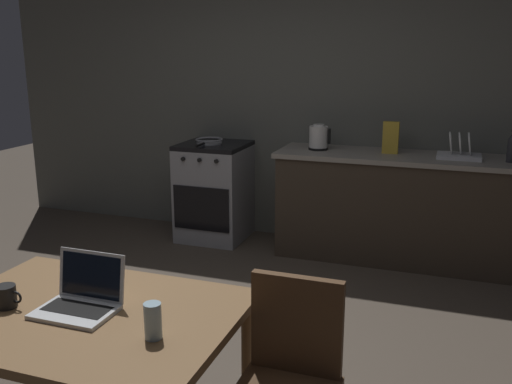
# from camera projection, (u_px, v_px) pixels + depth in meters

# --- Properties ---
(ground_plane) EXTENTS (12.00, 12.00, 0.00)m
(ground_plane) POSITION_uv_depth(u_px,v_px,m) (166.00, 354.00, 3.38)
(ground_plane) COLOR #473D33
(back_wall) EXTENTS (6.40, 0.10, 2.85)m
(back_wall) POSITION_uv_depth(u_px,v_px,m) (316.00, 87.00, 5.14)
(back_wall) COLOR #595B54
(back_wall) RESTS_ON ground_plane
(kitchen_counter) EXTENTS (2.16, 0.64, 0.91)m
(kitchen_counter) POSITION_uv_depth(u_px,v_px,m) (404.00, 208.00, 4.78)
(kitchen_counter) COLOR #382D23
(kitchen_counter) RESTS_ON ground_plane
(stove_oven) EXTENTS (0.60, 0.62, 0.91)m
(stove_oven) POSITION_uv_depth(u_px,v_px,m) (214.00, 191.00, 5.34)
(stove_oven) COLOR gray
(stove_oven) RESTS_ON ground_plane
(dining_table) EXTENTS (1.26, 0.91, 0.71)m
(dining_table) POSITION_uv_depth(u_px,v_px,m) (86.00, 326.00, 2.37)
(dining_table) COLOR brown
(dining_table) RESTS_ON ground_plane
(chair) EXTENTS (0.40, 0.40, 0.90)m
(chair) POSITION_uv_depth(u_px,v_px,m) (289.00, 375.00, 2.24)
(chair) COLOR #4C331E
(chair) RESTS_ON ground_plane
(laptop) EXTENTS (0.32, 0.26, 0.23)m
(laptop) POSITION_uv_depth(u_px,v_px,m) (80.00, 300.00, 2.36)
(laptop) COLOR silver
(laptop) RESTS_ON dining_table
(electric_kettle) EXTENTS (0.19, 0.17, 0.22)m
(electric_kettle) POSITION_uv_depth(u_px,v_px,m) (319.00, 138.00, 4.88)
(electric_kettle) COLOR black
(electric_kettle) RESTS_ON kitchen_counter
(bottle) EXTENTS (0.07, 0.07, 0.26)m
(bottle) POSITION_uv_depth(u_px,v_px,m) (512.00, 147.00, 4.34)
(bottle) COLOR #2D2D33
(bottle) RESTS_ON kitchen_counter
(frying_pan) EXTENTS (0.25, 0.43, 0.05)m
(frying_pan) POSITION_uv_depth(u_px,v_px,m) (209.00, 141.00, 5.21)
(frying_pan) COLOR gray
(frying_pan) RESTS_ON stove_oven
(coffee_mug) EXTENTS (0.12, 0.09, 0.10)m
(coffee_mug) POSITION_uv_depth(u_px,v_px,m) (6.00, 297.00, 2.38)
(coffee_mug) COLOR black
(coffee_mug) RESTS_ON dining_table
(drinking_glass) EXTENTS (0.07, 0.07, 0.14)m
(drinking_glass) POSITION_uv_depth(u_px,v_px,m) (153.00, 321.00, 2.12)
(drinking_glass) COLOR #99B7C6
(drinking_glass) RESTS_ON dining_table
(cereal_box) EXTENTS (0.13, 0.05, 0.27)m
(cereal_box) POSITION_uv_depth(u_px,v_px,m) (391.00, 138.00, 4.70)
(cereal_box) COLOR gold
(cereal_box) RESTS_ON kitchen_counter
(dish_rack) EXTENTS (0.34, 0.26, 0.21)m
(dish_rack) POSITION_uv_depth(u_px,v_px,m) (459.00, 152.00, 4.52)
(dish_rack) COLOR silver
(dish_rack) RESTS_ON kitchen_counter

